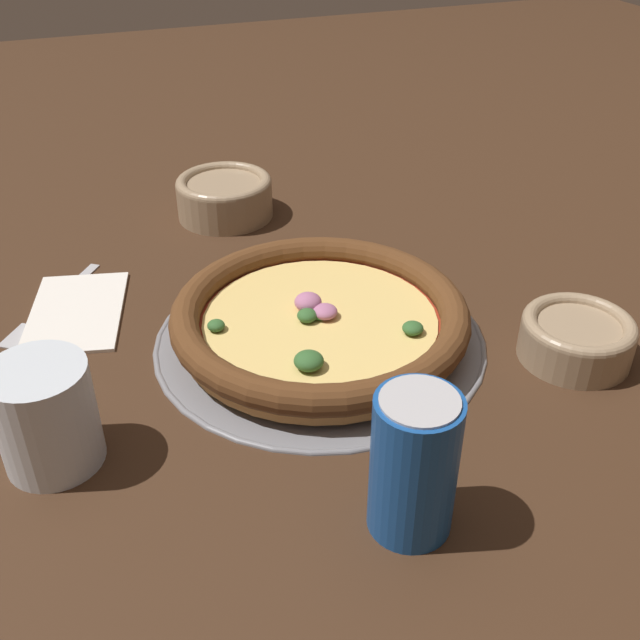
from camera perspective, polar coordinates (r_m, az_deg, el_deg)
The scene contains 9 objects.
ground_plane at distance 0.79m, azimuth 0.00°, elevation -1.55°, with size 3.00×3.00×0.00m, color #3D2616.
pizza_tray at distance 0.79m, azimuth 0.00°, elevation -1.33°, with size 0.35×0.35×0.01m.
pizza at distance 0.78m, azimuth -0.00°, elevation 0.12°, with size 0.31×0.31×0.04m.
bowl_near at distance 0.80m, azimuth 18.97°, elevation -1.21°, with size 0.11×0.11×0.05m.
bowl_far at distance 1.05m, azimuth -7.28°, elevation 9.39°, with size 0.13×0.13×0.06m.
drinking_cup at distance 0.67m, azimuth -20.14°, elevation -6.88°, with size 0.08×0.08×0.10m.
napkin at distance 0.88m, azimuth -18.09°, elevation 0.71°, with size 0.18×0.13×0.01m.
fork at distance 0.90m, azimuth -19.97°, elevation 0.89°, with size 0.16×0.12×0.00m.
beverage_can at distance 0.57m, azimuth 7.16°, elevation -10.88°, with size 0.07×0.07×0.12m.
Camera 1 is at (-0.61, 0.22, 0.46)m, focal length 42.00 mm.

